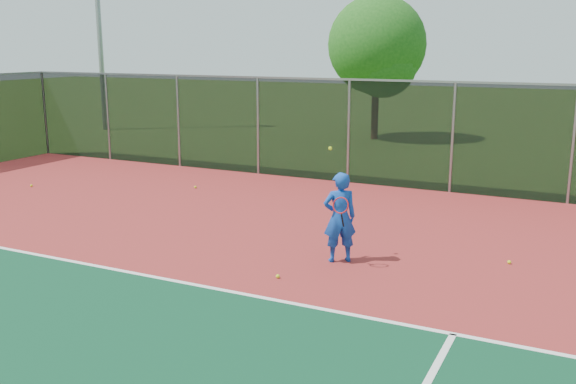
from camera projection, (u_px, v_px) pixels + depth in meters
name	position (u px, v px, depth m)	size (l,w,h in m)	color
court_apron	(293.00, 336.00, 8.92)	(30.00, 20.00, 0.02)	maroon
fence_back	(453.00, 136.00, 17.34)	(30.00, 0.06, 3.03)	black
tennis_player	(340.00, 217.00, 11.82)	(0.74, 0.76, 2.14)	#1246B0
practice_ball_0	(509.00, 262.00, 11.84)	(0.07, 0.07, 0.07)	#CFE41A
practice_ball_1	(344.00, 211.00, 15.51)	(0.07, 0.07, 0.07)	#CFE41A
practice_ball_2	(195.00, 187.00, 18.13)	(0.07, 0.07, 0.07)	#CFE41A
practice_ball_3	(278.00, 276.00, 11.11)	(0.07, 0.07, 0.07)	#CFE41A
practice_ball_6	(31.00, 186.00, 18.32)	(0.07, 0.07, 0.07)	#CFE41A
tree_back_left	(378.00, 49.00, 26.94)	(4.14, 4.14, 6.08)	#332212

